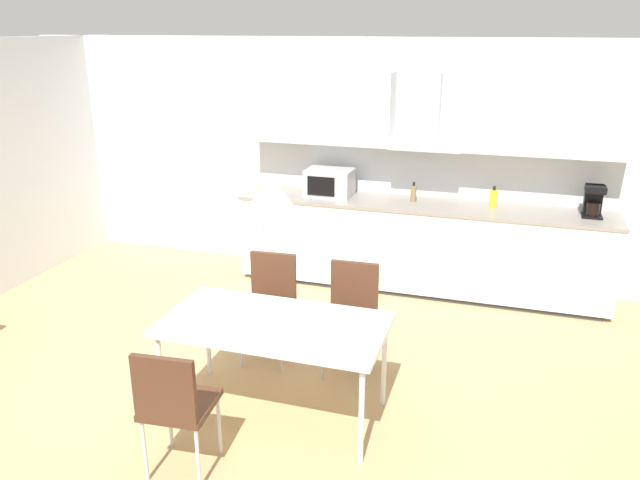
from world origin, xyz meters
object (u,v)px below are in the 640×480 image
at_px(coffee_maker, 593,201).
at_px(dining_table, 274,328).
at_px(chair_far_right, 351,307).
at_px(bottle_yellow, 493,198).
at_px(chair_far_left, 270,296).
at_px(microwave, 329,183).
at_px(pendant_lamp, 271,193).
at_px(bottle_brown, 413,193).
at_px(chair_near_left, 173,400).

height_order(coffee_maker, dining_table, coffee_maker).
bearing_deg(chair_far_right, bottle_yellow, 62.56).
bearing_deg(coffee_maker, chair_far_left, -144.62).
distance_m(dining_table, chair_far_left, 0.87).
distance_m(microwave, bottle_yellow, 1.66).
height_order(chair_far_left, pendant_lamp, pendant_lamp).
relative_size(bottle_yellow, dining_table, 0.14).
bearing_deg(dining_table, bottle_yellow, 63.72).
relative_size(microwave, bottle_yellow, 2.23).
height_order(microwave, pendant_lamp, pendant_lamp).
distance_m(bottle_brown, chair_far_left, 2.06).
bearing_deg(bottle_yellow, coffee_maker, -1.76).
xyz_separation_m(microwave, chair_far_right, (0.71, -1.77, -0.53)).
relative_size(chair_far_left, pendant_lamp, 2.72).
xyz_separation_m(bottle_yellow, chair_near_left, (-1.62, -3.39, -0.48)).
bearing_deg(bottle_yellow, chair_near_left, -115.58).
xyz_separation_m(bottle_yellow, pendant_lamp, (-1.29, -2.61, 0.61)).
relative_size(bottle_yellow, pendant_lamp, 0.67).
distance_m(microwave, dining_table, 2.61).
distance_m(microwave, coffee_maker, 2.56).
bearing_deg(pendant_lamp, bottle_brown, 78.99).
distance_m(chair_far_left, pendant_lamp, 1.39).
bearing_deg(bottle_yellow, bottle_brown, -178.88).
height_order(bottle_yellow, dining_table, bottle_yellow).
bearing_deg(microwave, chair_far_right, -68.10).
bearing_deg(chair_near_left, coffee_maker, 53.11).
xyz_separation_m(chair_far_left, chair_near_left, (0.01, -1.56, 0.00)).
bearing_deg(chair_far_left, chair_far_right, 0.01).
relative_size(bottle_yellow, chair_far_left, 0.25).
bearing_deg(bottle_yellow, chair_far_right, -117.44).
relative_size(coffee_maker, chair_far_left, 0.34).
xyz_separation_m(bottle_brown, chair_near_left, (-0.84, -3.37, -0.48)).
height_order(microwave, dining_table, microwave).
relative_size(microwave, coffee_maker, 1.60).
distance_m(dining_table, chair_near_left, 0.86).
height_order(chair_near_left, pendant_lamp, pendant_lamp).
bearing_deg(chair_far_left, coffee_maker, 35.38).
bearing_deg(bottle_brown, bottle_yellow, 1.12).
distance_m(bottle_brown, chair_near_left, 3.51).
distance_m(bottle_brown, dining_table, 2.66).
bearing_deg(microwave, chair_near_left, -89.31).
xyz_separation_m(microwave, bottle_brown, (0.88, 0.04, -0.05)).
bearing_deg(coffee_maker, chair_near_left, -126.89).
relative_size(microwave, bottle_brown, 2.38).
height_order(chair_far_left, chair_far_right, same).
relative_size(coffee_maker, pendant_lamp, 0.94).
xyz_separation_m(microwave, chair_far_left, (0.03, -1.77, -0.53)).
xyz_separation_m(chair_far_left, chair_far_right, (0.68, 0.00, 0.00)).
distance_m(microwave, chair_far_right, 1.98).
xyz_separation_m(bottle_brown, dining_table, (-0.50, -2.59, -0.33)).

